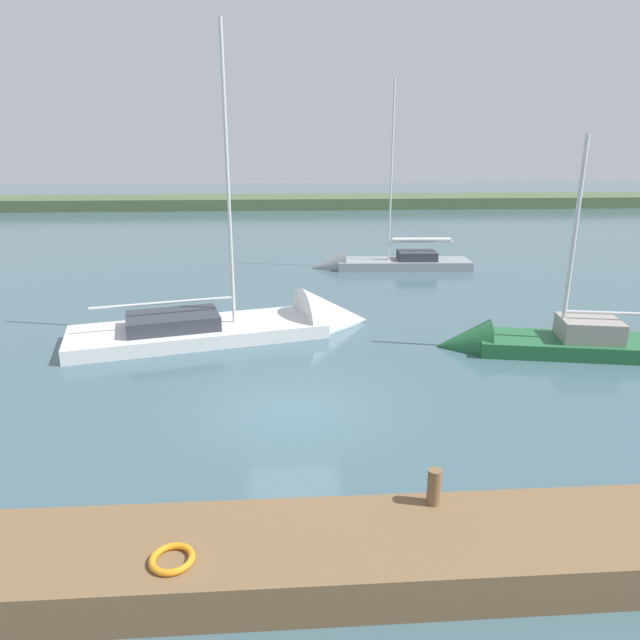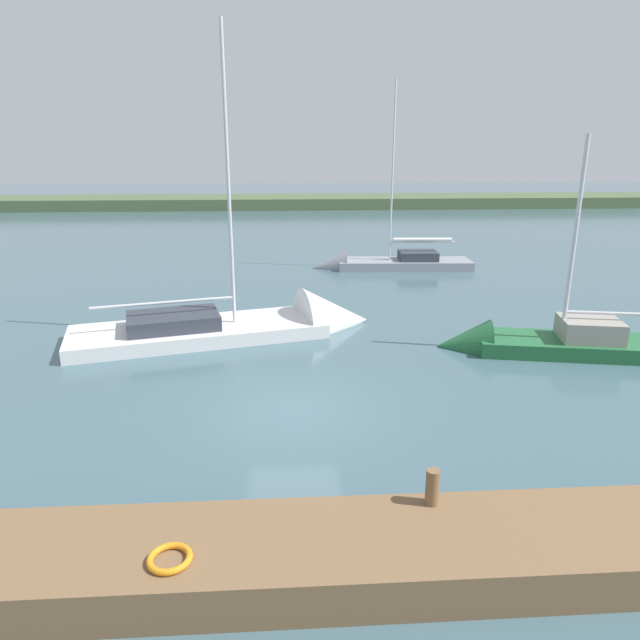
{
  "view_description": "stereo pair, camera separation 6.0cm",
  "coord_description": "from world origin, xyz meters",
  "px_view_note": "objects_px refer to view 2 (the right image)",
  "views": [
    {
      "loc": [
        0.2,
        13.24,
        6.43
      ],
      "look_at": [
        -0.88,
        -2.88,
        1.5
      ],
      "focal_mm": 31.61,
      "sensor_mm": 36.0,
      "label": 1
    },
    {
      "loc": [
        0.14,
        13.25,
        6.43
      ],
      "look_at": [
        -0.88,
        -2.88,
        1.5
      ],
      "focal_mm": 31.61,
      "sensor_mm": 36.0,
      "label": 2
    }
  ],
  "objects_px": {
    "life_ring_buoy": "(170,559)",
    "sailboat_outer_mooring": "(266,328)",
    "mooring_post_near": "(432,487)",
    "sailboat_behind_pier": "(379,267)",
    "sailboat_far_left": "(536,347)"
  },
  "relations": [
    {
      "from": "life_ring_buoy",
      "to": "sailboat_behind_pier",
      "type": "height_order",
      "value": "sailboat_behind_pier"
    },
    {
      "from": "sailboat_outer_mooring",
      "to": "sailboat_far_left",
      "type": "height_order",
      "value": "sailboat_outer_mooring"
    },
    {
      "from": "life_ring_buoy",
      "to": "sailboat_outer_mooring",
      "type": "distance_m",
      "value": 12.89
    },
    {
      "from": "life_ring_buoy",
      "to": "sailboat_behind_pier",
      "type": "relative_size",
      "value": 0.06
    },
    {
      "from": "mooring_post_near",
      "to": "sailboat_far_left",
      "type": "distance_m",
      "value": 10.79
    },
    {
      "from": "sailboat_outer_mooring",
      "to": "sailboat_behind_pier",
      "type": "bearing_deg",
      "value": 47.15
    },
    {
      "from": "mooring_post_near",
      "to": "sailboat_outer_mooring",
      "type": "relative_size",
      "value": 0.05
    },
    {
      "from": "life_ring_buoy",
      "to": "sailboat_far_left",
      "type": "bearing_deg",
      "value": -134.43
    },
    {
      "from": "mooring_post_near",
      "to": "sailboat_behind_pier",
      "type": "distance_m",
      "value": 22.99
    },
    {
      "from": "mooring_post_near",
      "to": "sailboat_behind_pier",
      "type": "xyz_separation_m",
      "value": [
        -2.88,
        -22.79,
        -0.95
      ]
    },
    {
      "from": "mooring_post_near",
      "to": "life_ring_buoy",
      "type": "distance_m",
      "value": 4.28
    },
    {
      "from": "life_ring_buoy",
      "to": "mooring_post_near",
      "type": "bearing_deg",
      "value": -164.65
    },
    {
      "from": "sailboat_outer_mooring",
      "to": "sailboat_far_left",
      "type": "xyz_separation_m",
      "value": [
        -8.97,
        2.68,
        -0.0
      ]
    },
    {
      "from": "sailboat_behind_pier",
      "to": "sailboat_outer_mooring",
      "type": "distance_m",
      "value": 12.61
    },
    {
      "from": "mooring_post_near",
      "to": "sailboat_behind_pier",
      "type": "bearing_deg",
      "value": -97.2
    }
  ]
}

